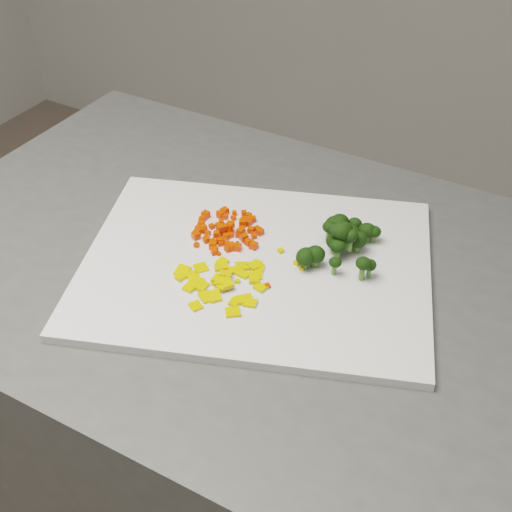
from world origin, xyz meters
The scene contains 135 objects.
counter_block centered at (-0.05, 0.47, 0.45)m, with size 0.89×0.62×0.90m, color #4D4C4A.
cutting_board centered at (-0.01, 0.46, 0.91)m, with size 0.43×0.33×0.01m, color silver.
carrot_pile centered at (-0.08, 0.50, 0.92)m, with size 0.10×0.10×0.03m, color #F12B02, non-canonical shape.
pepper_pile centered at (-0.03, 0.41, 0.92)m, with size 0.11×0.11×0.02m, color gold, non-canonical shape.
broccoli_pile centered at (0.07, 0.53, 0.94)m, with size 0.11×0.11×0.05m, color black, non-canonical shape.
carrot_cube_0 centered at (-0.11, 0.47, 0.92)m, with size 0.01×0.01×0.01m, color #F12B02.
carrot_cube_1 centered at (-0.11, 0.48, 0.91)m, with size 0.01×0.01×0.01m, color #F12B02.
carrot_cube_2 centered at (-0.08, 0.48, 0.92)m, with size 0.01×0.01×0.01m, color #F12B02.
carrot_cube_3 centered at (-0.12, 0.51, 0.92)m, with size 0.01×0.01×0.01m, color #F12B02.
carrot_cube_4 centered at (-0.07, 0.47, 0.91)m, with size 0.01×0.01×0.01m, color #F12B02.
carrot_cube_5 centered at (-0.07, 0.54, 0.91)m, with size 0.01×0.01×0.01m, color #F12B02.
carrot_cube_6 centered at (-0.08, 0.50, 0.92)m, with size 0.01×0.01×0.01m, color #F12B02.
carrot_cube_7 centered at (-0.09, 0.45, 0.91)m, with size 0.01×0.01×0.01m, color #F12B02.
carrot_cube_8 centered at (-0.08, 0.46, 0.92)m, with size 0.01×0.01×0.01m, color #F12B02.
carrot_cube_9 centered at (-0.09, 0.48, 0.91)m, with size 0.01×0.01×0.01m, color #F12B02.
carrot_cube_10 centered at (-0.05, 0.47, 0.92)m, with size 0.01×0.01×0.01m, color #F12B02.
carrot_cube_11 centered at (-0.07, 0.49, 0.92)m, with size 0.01×0.01×0.01m, color #F12B02.
carrot_cube_12 centered at (-0.08, 0.53, 0.91)m, with size 0.01×0.01×0.01m, color #F12B02.
carrot_cube_13 centered at (-0.06, 0.50, 0.92)m, with size 0.01×0.01×0.01m, color #F12B02.
carrot_cube_14 centered at (-0.10, 0.52, 0.92)m, with size 0.01×0.01×0.01m, color #F12B02.
carrot_cube_15 centered at (-0.06, 0.47, 0.92)m, with size 0.01×0.01×0.01m, color #F12B02.
carrot_cube_16 centered at (-0.06, 0.53, 0.92)m, with size 0.01×0.01×0.01m, color #F12B02.
carrot_cube_17 centered at (-0.09, 0.51, 0.91)m, with size 0.01×0.01×0.01m, color #F12B02.
carrot_cube_18 centered at (-0.07, 0.47, 0.92)m, with size 0.01×0.01×0.01m, color #F12B02.
carrot_cube_19 centered at (-0.11, 0.48, 0.91)m, with size 0.01×0.01×0.01m, color #F12B02.
carrot_cube_20 centered at (-0.07, 0.50, 0.92)m, with size 0.01×0.01×0.01m, color #F12B02.
carrot_cube_21 centered at (-0.07, 0.45, 0.92)m, with size 0.01×0.01×0.01m, color #F12B02.
carrot_cube_22 centered at (-0.08, 0.49, 0.92)m, with size 0.01×0.01×0.01m, color #F12B02.
carrot_cube_23 centered at (-0.06, 0.50, 0.92)m, with size 0.01×0.01×0.01m, color #F12B02.
carrot_cube_24 centered at (-0.05, 0.52, 0.91)m, with size 0.01×0.01×0.01m, color #F12B02.
carrot_cube_25 centered at (-0.04, 0.49, 0.92)m, with size 0.01×0.01×0.01m, color #F12B02.
carrot_cube_26 centered at (-0.08, 0.54, 0.91)m, with size 0.01×0.01×0.01m, color #F12B02.
carrot_cube_27 centered at (-0.11, 0.53, 0.91)m, with size 0.01×0.01×0.01m, color #F12B02.
carrot_cube_28 centered at (-0.05, 0.49, 0.92)m, with size 0.01×0.01×0.01m, color #F12B02.
carrot_cube_29 centered at (-0.08, 0.47, 0.91)m, with size 0.01×0.01×0.01m, color #F12B02.
carrot_cube_30 centered at (-0.11, 0.49, 0.92)m, with size 0.01×0.01×0.01m, color #F12B02.
carrot_cube_31 centered at (-0.06, 0.47, 0.91)m, with size 0.01×0.01×0.01m, color #F12B02.
carrot_cube_32 centered at (-0.07, 0.49, 0.91)m, with size 0.01×0.01×0.01m, color #F12B02.
carrot_cube_33 centered at (-0.07, 0.53, 0.92)m, with size 0.01×0.01×0.01m, color #F12B02.
carrot_cube_34 centered at (-0.07, 0.50, 0.92)m, with size 0.01×0.01×0.01m, color #F12B02.
carrot_cube_35 centered at (-0.05, 0.47, 0.92)m, with size 0.01×0.01×0.01m, color #F12B02.
carrot_cube_36 centered at (-0.12, 0.51, 0.91)m, with size 0.01×0.01×0.01m, color #F12B02.
carrot_cube_37 centered at (-0.06, 0.51, 0.92)m, with size 0.01×0.01×0.01m, color #F12B02.
carrot_cube_38 centered at (-0.11, 0.49, 0.92)m, with size 0.01×0.01×0.01m, color #F12B02.
carrot_cube_39 centered at (-0.11, 0.48, 0.91)m, with size 0.01×0.01×0.01m, color #F12B02.
carrot_cube_40 centered at (-0.12, 0.50, 0.91)m, with size 0.01×0.01×0.01m, color #F12B02.
carrot_cube_41 centered at (-0.10, 0.50, 0.91)m, with size 0.01×0.01×0.01m, color #F12B02.
carrot_cube_42 centered at (-0.07, 0.52, 0.92)m, with size 0.01×0.01×0.01m, color #F12B02.
carrot_cube_43 centered at (-0.11, 0.47, 0.92)m, with size 0.01×0.01×0.01m, color #F12B02.
carrot_cube_44 centered at (-0.05, 0.52, 0.91)m, with size 0.01×0.01×0.01m, color #F12B02.
carrot_cube_45 centered at (-0.07, 0.50, 0.92)m, with size 0.01×0.01×0.01m, color #F12B02.
carrot_cube_46 centered at (-0.07, 0.48, 0.91)m, with size 0.01×0.01×0.01m, color #F12B02.
carrot_cube_47 centered at (-0.08, 0.49, 0.92)m, with size 0.01×0.01×0.01m, color #F12B02.
carrot_cube_48 centered at (-0.03, 0.49, 0.91)m, with size 0.01×0.01×0.01m, color #F12B02.
carrot_cube_49 centered at (-0.06, 0.54, 0.92)m, with size 0.01×0.01×0.01m, color #F12B02.
carrot_cube_50 centered at (-0.05, 0.51, 0.92)m, with size 0.01×0.01×0.01m, color #F12B02.
carrot_cube_51 centered at (-0.08, 0.49, 0.91)m, with size 0.01×0.01×0.01m, color #F12B02.
carrot_cube_52 centered at (-0.06, 0.53, 0.92)m, with size 0.01×0.01×0.01m, color #F12B02.
carrot_cube_53 centered at (-0.09, 0.47, 0.92)m, with size 0.01×0.01×0.01m, color #F12B02.
carrot_cube_54 centered at (-0.09, 0.49, 0.92)m, with size 0.01×0.01×0.01m, color #F12B02.
carrot_cube_55 centered at (-0.10, 0.53, 0.92)m, with size 0.01×0.01×0.01m, color #F12B02.
carrot_cube_56 centered at (-0.04, 0.52, 0.92)m, with size 0.01×0.01×0.01m, color #F12B02.
carrot_cube_57 centered at (-0.09, 0.54, 0.91)m, with size 0.01×0.01×0.01m, color #F12B02.
carrot_cube_58 centered at (-0.04, 0.51, 0.91)m, with size 0.01×0.01×0.01m, color #F12B02.
carrot_cube_59 centered at (-0.10, 0.48, 0.91)m, with size 0.01×0.01×0.01m, color #F12B02.
carrot_cube_60 centered at (-0.07, 0.46, 0.92)m, with size 0.01×0.01×0.01m, color #F12B02.
carrot_cube_61 centered at (-0.03, 0.49, 0.92)m, with size 0.01×0.01×0.01m, color #F12B02.
carrot_cube_62 centered at (-0.10, 0.52, 0.91)m, with size 0.01×0.01×0.01m, color #F12B02.
pepper_chunk_0 centered at (-0.03, 0.38, 0.91)m, with size 0.02×0.01×0.00m, color gold.
pepper_chunk_1 centered at (-0.03, 0.43, 0.91)m, with size 0.02×0.01×0.00m, color gold.
pepper_chunk_2 centered at (-0.03, 0.41, 0.92)m, with size 0.01×0.02×0.00m, color gold.
pepper_chunk_3 centered at (0.01, 0.37, 0.91)m, with size 0.02×0.02×0.00m, color gold.
pepper_chunk_4 centered at (-0.03, 0.41, 0.91)m, with size 0.01×0.02×0.00m, color gold.
pepper_chunk_5 centered at (-0.02, 0.41, 0.92)m, with size 0.02×0.01×0.00m, color gold.
pepper_chunk_6 centered at (-0.02, 0.40, 0.91)m, with size 0.01×0.01×0.00m, color gold.
pepper_chunk_7 centered at (-0.05, 0.44, 0.91)m, with size 0.01×0.01×0.00m, color gold.
pepper_chunk_8 centered at (-0.01, 0.46, 0.91)m, with size 0.02×0.01×0.00m, color gold.
pepper_chunk_9 centered at (-0.03, 0.41, 0.92)m, with size 0.02×0.01×0.00m, color gold.
pepper_chunk_10 centered at (-0.05, 0.39, 0.91)m, with size 0.01×0.02×0.00m, color gold.
pepper_chunk_11 centered at (0.00, 0.43, 0.91)m, with size 0.02×0.01×0.00m, color gold.
pepper_chunk_12 centered at (0.00, 0.45, 0.91)m, with size 0.01×0.01×0.00m, color gold.
pepper_chunk_13 centered at (-0.02, 0.45, 0.91)m, with size 0.02×0.02×0.00m, color gold.
pepper_chunk_14 centered at (-0.03, 0.41, 0.92)m, with size 0.01×0.01×0.00m, color gold.
pepper_chunk_15 centered at (0.02, 0.42, 0.91)m, with size 0.01×0.01×0.00m, color gold.
pepper_chunk_16 centered at (-0.04, 0.43, 0.91)m, with size 0.02×0.01×0.00m, color gold.
pepper_chunk_17 centered at (-0.03, 0.38, 0.91)m, with size 0.02×0.01×0.00m, color gold.
pepper_chunk_18 centered at (-0.01, 0.43, 0.91)m, with size 0.02×0.01×0.00m, color gold.
pepper_chunk_19 centered at (0.00, 0.39, 0.91)m, with size 0.02×0.01×0.00m, color gold.
pepper_chunk_20 centered at (-0.07, 0.42, 0.91)m, with size 0.02×0.02×0.00m, color gold.
pepper_chunk_21 centered at (-0.03, 0.42, 0.92)m, with size 0.01×0.01×0.00m, color gold.
pepper_chunk_22 centered at (-0.02, 0.40, 0.92)m, with size 0.02×0.02×0.00m, color gold.
pepper_chunk_23 centered at (0.02, 0.39, 0.91)m, with size 0.01×0.02×0.00m, color gold.
pepper_chunk_24 centered at (-0.08, 0.40, 0.91)m, with size 0.02×0.02×0.00m, color gold.
pepper_chunk_25 centered at (-0.03, 0.36, 0.91)m, with size 0.01×0.01×0.00m, color gold.
pepper_chunk_26 centered at (-0.01, 0.46, 0.91)m, with size 0.02×0.02×0.00m, color gold.
pepper_chunk_27 centered at (-0.02, 0.38, 0.91)m, with size 0.02×0.01×0.00m, color gold.
pepper_chunk_28 centered at (-0.05, 0.39, 0.91)m, with size 0.01×0.01×0.00m, color gold.
pepper_chunk_29 centered at (0.01, 0.40, 0.91)m, with size 0.02×0.01×0.00m, color gold.
pepper_chunk_30 centered at (-0.06, 0.38, 0.91)m, with size 0.01×0.01×0.00m, color gold.
pepper_chunk_31 centered at (0.00, 0.44, 0.91)m, with size 0.01×0.02×0.00m, color gold.
pepper_chunk_32 centered at (-0.08, 0.39, 0.91)m, with size 0.01×0.01×0.00m, color gold.
pepper_chunk_33 centered at (-0.07, 0.40, 0.91)m, with size 0.02×0.01×0.00m, color gold.
pepper_chunk_34 centered at (-0.06, 0.40, 0.91)m, with size 0.01×0.01×0.00m, color gold.
broccoli_floret_0 centered at (0.07, 0.58, 0.92)m, with size 0.02×0.02×0.02m, color black, non-canonical shape.
broccoli_floret_1 centered at (0.05, 0.55, 0.93)m, with size 0.03×0.03×0.03m, color black, non-canonical shape.
broccoli_floret_2 centered at (0.08, 0.53, 0.94)m, with size 0.02×0.02×0.03m, color black, non-canonical shape.
broccoli_floret_3 centered at (0.07, 0.52, 0.93)m, with size 0.03×0.03×0.03m, color black, non-canonical shape.
broccoli_floret_4 centered at (0.05, 0.49, 0.93)m, with size 0.03×0.03×0.03m, color black, non-canonical shape.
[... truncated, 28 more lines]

